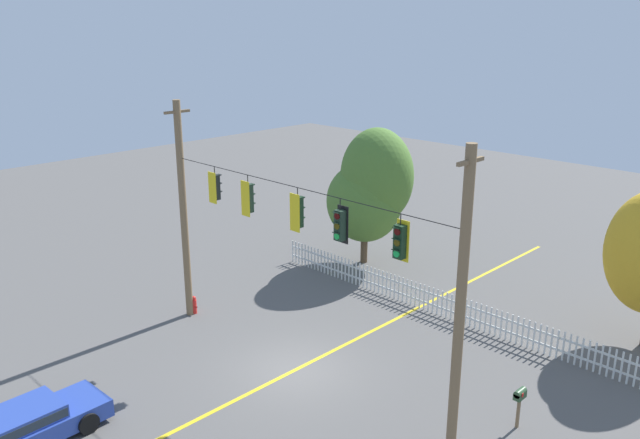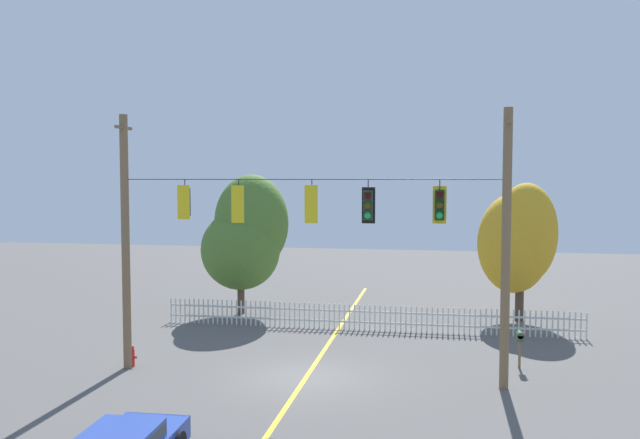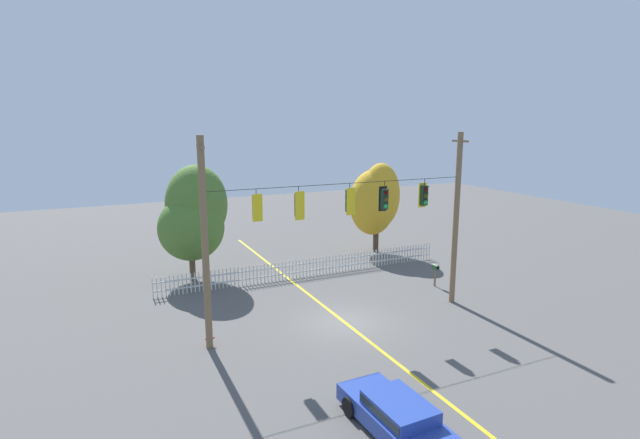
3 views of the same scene
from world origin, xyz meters
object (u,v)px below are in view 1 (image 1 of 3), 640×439
Objects in this scene: traffic_signal_northbound_secondary at (400,242)px; traffic_signal_westbound_side at (340,225)px; parked_car at (26,425)px; traffic_signal_eastbound_side at (248,198)px; fire_hydrant at (194,305)px; roadside_mailbox at (520,396)px; traffic_signal_northbound_primary at (215,187)px; traffic_signal_southbound_primary at (297,212)px; autumn_maple_near_fence at (370,190)px.

traffic_signal_westbound_side is at bearing -180.00° from traffic_signal_northbound_secondary.
parked_car is (-6.81, -8.18, -5.17)m from traffic_signal_northbound_secondary.
traffic_signal_northbound_secondary reaches higher than parked_car.
traffic_signal_eastbound_side reaches higher than fire_hydrant.
roadside_mailbox is (5.07, 2.37, -4.69)m from traffic_signal_westbound_side.
traffic_signal_westbound_side is at bearing -154.89° from roadside_mailbox.
traffic_signal_eastbound_side is 6.58m from traffic_signal_northbound_secondary.
traffic_signal_northbound_primary is 4.37m from traffic_signal_southbound_primary.
traffic_signal_southbound_primary is 4.10m from traffic_signal_northbound_secondary.
traffic_signal_northbound_secondary is 0.21× the size of autumn_maple_near_fence.
autumn_maple_near_fence is 18.23m from parked_car.
traffic_signal_northbound_secondary is at bearing -46.21° from autumn_maple_near_fence.
traffic_signal_westbound_side is 0.21× the size of autumn_maple_near_fence.
traffic_signal_southbound_primary and traffic_signal_northbound_secondary have the same top height.
traffic_signal_southbound_primary is 1.86× the size of fire_hydrant.
traffic_signal_northbound_secondary is at bearing 0.13° from traffic_signal_northbound_primary.
roadside_mailbox is at bearing 9.33° from fire_hydrant.
parked_car is 5.89× the size of fire_hydrant.
traffic_signal_westbound_side is 12.02m from autumn_maple_near_fence.
traffic_signal_northbound_secondary is 11.83m from parked_car.
parked_car is (-2.71, -8.16, -5.17)m from traffic_signal_southbound_primary.
traffic_signal_southbound_primary is at bearing -179.39° from traffic_signal_westbound_side.
traffic_signal_northbound_primary is 12.47m from roadside_mailbox.
parked_car is (1.67, -8.16, -5.21)m from traffic_signal_northbound_primary.
traffic_signal_northbound_secondary is at bearing 0.17° from traffic_signal_eastbound_side.
fire_hydrant is at bearing 178.34° from traffic_signal_southbound_primary.
traffic_signal_southbound_primary is 8.46m from fire_hydrant.
traffic_signal_southbound_primary is 8.70m from roadside_mailbox.
fire_hydrant is at bearing -170.67° from roadside_mailbox.
traffic_signal_eastbound_side is 6.73m from fire_hydrant.
autumn_maple_near_fence reaches higher than traffic_signal_northbound_primary.
fire_hydrant is 13.61m from roadside_mailbox.
traffic_signal_northbound_primary is 0.93× the size of traffic_signal_eastbound_side.
traffic_signal_southbound_primary is at bearing -1.66° from fire_hydrant.
traffic_signal_eastbound_side is at bearing -74.73° from autumn_maple_near_fence.
autumn_maple_near_fence is 1.51× the size of parked_car.
fire_hydrant is (-8.35, 0.17, -5.37)m from traffic_signal_westbound_side.
traffic_signal_northbound_primary is at bearing -179.87° from traffic_signal_northbound_secondary.
traffic_signal_eastbound_side reaches higher than roadside_mailbox.
fire_hydrant is (-6.51, 0.19, -5.40)m from traffic_signal_southbound_primary.
traffic_signal_northbound_primary is 1.89m from traffic_signal_eastbound_side.
traffic_signal_westbound_side is 0.32× the size of parked_car.
traffic_signal_northbound_primary is 9.83m from parked_car.
traffic_signal_southbound_primary is 0.32× the size of parked_car.
traffic_signal_eastbound_side and traffic_signal_southbound_primary have the same top height.
autumn_maple_near_fence is at bearing 105.27° from traffic_signal_eastbound_side.
traffic_signal_northbound_primary is 0.96× the size of traffic_signal_northbound_secondary.
traffic_signal_eastbound_side is 4.32m from traffic_signal_westbound_side.
traffic_signal_northbound_secondary is at bearing 0.00° from traffic_signal_westbound_side.
traffic_signal_northbound_primary is 5.84m from fire_hydrant.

